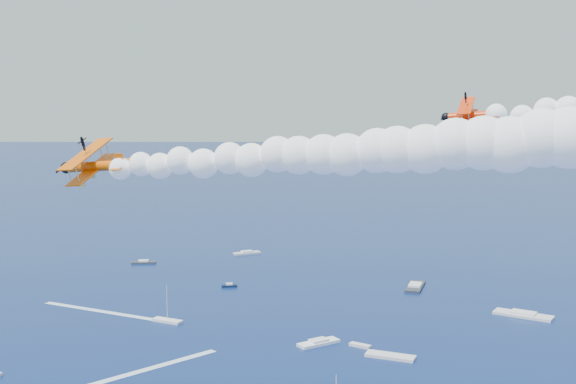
% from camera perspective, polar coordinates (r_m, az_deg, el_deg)
% --- Properties ---
extents(biplane_lead, '(7.57, 8.91, 6.75)m').
position_cam_1_polar(biplane_lead, '(90.78, 13.87, 5.71)').
color(biplane_lead, '#F63205').
extents(biplane_trail, '(9.52, 11.39, 8.81)m').
position_cam_1_polar(biplane_trail, '(85.79, -14.63, 1.92)').
color(biplane_trail, '#E65704').
extents(smoke_trail_trail, '(55.89, 16.42, 10.10)m').
position_cam_1_polar(smoke_trail_trail, '(74.77, 3.67, 3.00)').
color(smoke_trail_trail, white).
extents(spectator_boats, '(223.00, 179.74, 0.70)m').
position_cam_1_polar(spectator_boats, '(181.81, 4.56, -11.52)').
color(spectator_boats, white).
rests_on(spectator_boats, ground).
extents(boat_wakes, '(103.48, 81.07, 0.04)m').
position_cam_1_polar(boat_wakes, '(169.06, -9.85, -13.20)').
color(boat_wakes, white).
rests_on(boat_wakes, ground).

